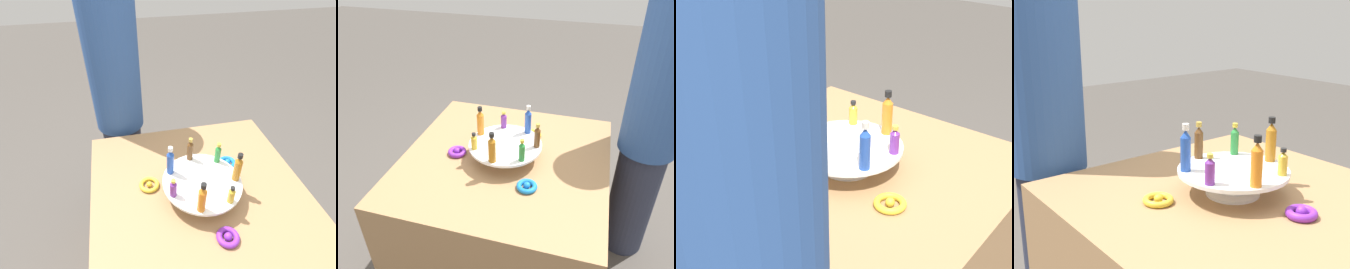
{
  "view_description": "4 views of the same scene",
  "coord_description": "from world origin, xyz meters",
  "views": [
    {
      "loc": [
        -0.73,
        0.31,
        1.73
      ],
      "look_at": [
        0.23,
        0.11,
        0.95
      ],
      "focal_mm": 28.0,
      "sensor_mm": 36.0,
      "label": 1
    },
    {
      "loc": [
        0.35,
        -1.25,
        1.73
      ],
      "look_at": [
        0.0,
        0.0,
        0.9
      ],
      "focal_mm": 35.0,
      "sensor_mm": 36.0,
      "label": 2
    },
    {
      "loc": [
        1.01,
        0.81,
        1.56
      ],
      "look_at": [
        0.05,
        0.02,
        0.91
      ],
      "focal_mm": 50.0,
      "sensor_mm": 36.0,
      "label": 3
    },
    {
      "loc": [
        -0.98,
        0.98,
        1.35
      ],
      "look_at": [
        0.16,
        0.08,
        0.93
      ],
      "focal_mm": 50.0,
      "sensor_mm": 36.0,
      "label": 4
    }
  ],
  "objects": [
    {
      "name": "display_stand",
      "position": [
        0.0,
        0.0,
        0.82
      ],
      "size": [
        0.35,
        0.35,
        0.08
      ],
      "color": "white",
      "rests_on": "party_table"
    },
    {
      "name": "bottle_orange",
      "position": [
        -0.14,
        0.05,
        0.91
      ],
      "size": [
        0.03,
        0.03,
        0.15
      ],
      "color": "orange",
      "rests_on": "display_stand"
    },
    {
      "name": "bottle_gold",
      "position": [
        -0.13,
        -0.08,
        0.88
      ],
      "size": [
        0.03,
        0.03,
        0.08
      ],
      "color": "gold",
      "rests_on": "display_stand"
    },
    {
      "name": "bottle_amber",
      "position": [
        -0.02,
        -0.15,
        0.91
      ],
      "size": [
        0.03,
        0.03,
        0.15
      ],
      "color": "#AD6B19",
      "rests_on": "display_stand"
    },
    {
      "name": "bottle_green",
      "position": [
        0.11,
        -0.11,
        0.9
      ],
      "size": [
        0.03,
        0.03,
        0.11
      ],
      "color": "#288438",
      "rests_on": "display_stand"
    },
    {
      "name": "bottle_brown",
      "position": [
        0.15,
        0.02,
        0.9
      ],
      "size": [
        0.03,
        0.03,
        0.12
      ],
      "color": "brown",
      "rests_on": "display_stand"
    },
    {
      "name": "bottle_blue",
      "position": [
        0.08,
        0.13,
        0.91
      ],
      "size": [
        0.03,
        0.03,
        0.15
      ],
      "color": "#234CAD",
      "rests_on": "display_stand"
    },
    {
      "name": "bottle_purple",
      "position": [
        -0.05,
        0.14,
        0.89
      ],
      "size": [
        0.03,
        0.03,
        0.09
      ],
      "color": "#702D93",
      "rests_on": "display_stand"
    },
    {
      "name": "ribbon_bow_blue",
      "position": [
        0.15,
        -0.19,
        0.77
      ],
      "size": [
        0.09,
        0.09,
        0.03
      ],
      "color": "blue",
      "rests_on": "party_table"
    },
    {
      "name": "ribbon_bow_gold",
      "position": [
        0.09,
        0.23,
        0.77
      ],
      "size": [
        0.1,
        0.1,
        0.03
      ],
      "color": "gold",
      "rests_on": "party_table"
    },
    {
      "name": "ribbon_bow_purple",
      "position": [
        -0.24,
        -0.04,
        0.77
      ],
      "size": [
        0.09,
        0.09,
        0.03
      ],
      "color": "purple",
      "rests_on": "party_table"
    },
    {
      "name": "person_figure",
      "position": [
        0.68,
        0.32,
        0.88
      ],
      "size": [
        0.29,
        0.29,
        1.73
      ],
      "rotation": [
        0.0,
        0.0,
        -2.7
      ],
      "color": "#282D42",
      "rests_on": "ground_plane"
    }
  ]
}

